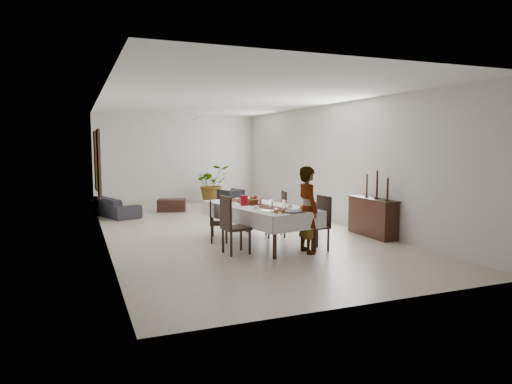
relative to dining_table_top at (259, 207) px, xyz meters
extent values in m
cube|color=#BDAD96|center=(-0.04, 2.04, -0.79)|extent=(6.00, 12.00, 0.00)
cube|color=white|center=(-0.04, 2.04, 2.41)|extent=(6.00, 12.00, 0.02)
cube|color=silver|center=(-0.04, 8.04, 0.81)|extent=(6.00, 0.02, 3.20)
cube|color=silver|center=(-0.04, -3.96, 0.81)|extent=(6.00, 0.02, 3.20)
cube|color=silver|center=(-3.04, 2.04, 0.81)|extent=(0.02, 12.00, 3.20)
cube|color=silver|center=(2.96, 2.04, 0.81)|extent=(0.02, 12.00, 3.20)
cube|color=black|center=(0.00, 0.00, 0.00)|extent=(1.59, 2.77, 0.05)
cylinder|color=black|center=(-0.22, -1.31, -0.41)|extent=(0.09, 0.09, 0.76)
cylinder|color=black|center=(0.72, -1.12, -0.41)|extent=(0.09, 0.09, 0.76)
cylinder|color=black|center=(-0.72, 1.12, -0.41)|extent=(0.09, 0.09, 0.76)
cylinder|color=black|center=(0.22, 1.31, -0.41)|extent=(0.09, 0.09, 0.76)
cube|color=silver|center=(0.00, 0.00, 0.03)|extent=(1.82, 3.00, 0.01)
cube|color=silver|center=(-0.62, -0.13, -0.13)|extent=(0.57, 2.75, 0.33)
cube|color=white|center=(0.62, 0.13, -0.13)|extent=(0.57, 2.75, 0.33)
cube|color=silver|center=(0.28, -1.37, -0.13)|extent=(1.26, 0.27, 0.33)
cube|color=white|center=(-0.28, 1.37, -0.13)|extent=(1.26, 0.27, 0.33)
cube|color=#5C231A|center=(0.00, 0.00, 0.04)|extent=(0.92, 2.74, 0.00)
cylinder|color=maroon|center=(-0.30, 0.11, 0.15)|extent=(0.19, 0.19, 0.22)
torus|color=maroon|center=(-0.39, 0.09, 0.15)|extent=(0.13, 0.05, 0.13)
cylinder|color=white|center=(0.27, -0.67, 0.13)|extent=(0.08, 0.08, 0.18)
cylinder|color=white|center=(0.01, -0.61, 0.13)|extent=(0.08, 0.08, 0.18)
cylinder|color=white|center=(0.04, 0.06, 0.13)|extent=(0.08, 0.08, 0.18)
cylinder|color=silver|center=(0.45, -0.57, 0.07)|extent=(0.10, 0.10, 0.07)
cylinder|color=silver|center=(0.45, -0.57, 0.05)|extent=(0.16, 0.16, 0.01)
cylinder|color=white|center=(-0.24, -0.44, 0.07)|extent=(0.10, 0.10, 0.07)
cylinder|color=silver|center=(-0.24, -0.44, 0.05)|extent=(0.16, 0.16, 0.01)
cylinder|color=white|center=(0.55, -0.89, 0.05)|extent=(0.26, 0.26, 0.02)
sphere|color=tan|center=(0.55, -0.89, 0.08)|extent=(0.10, 0.10, 0.10)
cylinder|color=silver|center=(-0.16, -0.86, 0.05)|extent=(0.26, 0.26, 0.02)
cylinder|color=silver|center=(-0.46, 0.52, 0.05)|extent=(0.26, 0.26, 0.02)
cylinder|color=#3D3D42|center=(0.23, -1.12, 0.05)|extent=(0.39, 0.39, 0.02)
cylinder|color=brown|center=(0.00, -1.20, 0.08)|extent=(0.07, 0.07, 0.08)
cylinder|color=#8B5914|center=(-0.12, -1.16, 0.08)|extent=(0.07, 0.07, 0.08)
cylinder|color=#8F3F14|center=(-0.09, -1.04, 0.08)|extent=(0.07, 0.07, 0.08)
cylinder|color=brown|center=(0.00, 0.28, 0.09)|extent=(0.33, 0.33, 0.11)
sphere|color=#A81024|center=(0.03, 0.30, 0.18)|extent=(0.10, 0.10, 0.10)
sphere|color=#5E7523|center=(-0.05, 0.30, 0.18)|extent=(0.09, 0.09, 0.09)
cube|color=black|center=(0.80, -0.98, -0.30)|extent=(0.50, 0.50, 0.05)
cylinder|color=black|center=(1.01, -1.15, -0.56)|extent=(0.05, 0.05, 0.46)
cylinder|color=black|center=(0.97, -0.78, -0.56)|extent=(0.05, 0.05, 0.46)
cylinder|color=black|center=(0.63, -1.19, -0.56)|extent=(0.05, 0.05, 0.46)
cylinder|color=black|center=(0.59, -0.81, -0.56)|extent=(0.05, 0.05, 0.46)
cube|color=black|center=(1.01, -0.96, 0.01)|extent=(0.09, 0.46, 0.59)
cube|color=black|center=(0.62, 0.56, -0.32)|extent=(0.54, 0.54, 0.05)
cylinder|color=black|center=(0.76, 0.34, -0.57)|extent=(0.05, 0.05, 0.44)
cylinder|color=black|center=(0.84, 0.69, -0.57)|extent=(0.05, 0.05, 0.44)
cylinder|color=black|center=(0.40, 0.42, -0.57)|extent=(0.05, 0.05, 0.44)
cylinder|color=black|center=(0.49, 0.78, -0.57)|extent=(0.05, 0.05, 0.44)
cube|color=black|center=(0.82, 0.51, -0.02)|extent=(0.14, 0.44, 0.57)
cube|color=black|center=(-0.74, -0.64, -0.29)|extent=(0.53, 0.53, 0.05)
cylinder|color=black|center=(-0.96, -0.47, -0.55)|extent=(0.05, 0.05, 0.47)
cylinder|color=black|center=(-0.92, -0.86, -0.55)|extent=(0.05, 0.05, 0.47)
cylinder|color=black|center=(-0.57, -0.43, -0.55)|extent=(0.05, 0.05, 0.47)
cylinder|color=black|center=(-0.53, -0.82, -0.55)|extent=(0.05, 0.05, 0.47)
cube|color=black|center=(-0.96, -0.67, 0.04)|extent=(0.09, 0.48, 0.61)
cube|color=black|center=(-0.75, 0.48, -0.38)|extent=(0.48, 0.48, 0.04)
cylinder|color=black|center=(-0.86, 0.68, -0.59)|extent=(0.05, 0.05, 0.39)
cylinder|color=black|center=(-0.95, 0.37, -0.59)|extent=(0.05, 0.05, 0.39)
cylinder|color=black|center=(-0.55, 0.60, -0.59)|extent=(0.05, 0.05, 0.39)
cylinder|color=black|center=(-0.64, 0.29, -0.59)|extent=(0.05, 0.05, 0.39)
cube|color=black|center=(-0.92, 0.53, -0.11)|extent=(0.14, 0.39, 0.50)
imported|color=#9A9DA3|center=(0.58, -1.08, 0.06)|extent=(0.44, 0.64, 1.70)
cube|color=black|center=(2.74, -0.19, -0.36)|extent=(0.38, 1.42, 0.85)
cube|color=black|center=(2.74, -0.19, 0.08)|extent=(0.42, 1.48, 0.03)
cylinder|color=black|center=(2.74, -0.71, 0.11)|extent=(0.09, 0.09, 0.03)
cylinder|color=black|center=(2.74, -0.71, 0.36)|extent=(0.05, 0.05, 0.47)
cylinder|color=beige|center=(2.74, -0.71, 0.63)|extent=(0.03, 0.03, 0.08)
cylinder|color=black|center=(2.74, -0.34, 0.11)|extent=(0.09, 0.09, 0.03)
cylinder|color=black|center=(2.74, -0.34, 0.43)|extent=(0.05, 0.05, 0.62)
cylinder|color=beige|center=(2.74, -0.34, 0.77)|extent=(0.03, 0.03, 0.08)
cylinder|color=black|center=(2.74, 0.04, 0.11)|extent=(0.09, 0.09, 0.03)
cylinder|color=black|center=(2.74, 0.04, 0.38)|extent=(0.05, 0.05, 0.52)
cylinder|color=beige|center=(2.74, 0.04, 0.68)|extent=(0.03, 0.03, 0.08)
imported|color=#2A282D|center=(-2.53, 5.08, -0.51)|extent=(1.34, 2.07, 0.56)
imported|color=#262428|center=(1.20, 5.52, -0.47)|extent=(0.89, 0.90, 0.64)
cube|color=black|center=(-0.80, 5.43, -0.60)|extent=(0.99, 0.80, 0.38)
imported|color=#255221|center=(1.04, 7.17, -0.11)|extent=(1.33, 1.18, 1.36)
cube|color=black|center=(-3.00, 4.24, 0.81)|extent=(0.06, 1.05, 1.85)
cube|color=silver|center=(-2.96, 4.24, 0.81)|extent=(0.01, 0.90, 1.70)
cube|color=black|center=(-3.00, 6.34, 0.81)|extent=(0.06, 1.05, 1.85)
cube|color=silver|center=(-2.96, 6.34, 0.81)|extent=(0.01, 0.90, 1.70)
cylinder|color=silver|center=(-0.04, 5.04, 2.31)|extent=(0.04, 0.04, 0.20)
cylinder|color=silver|center=(-0.04, 5.04, 2.11)|extent=(0.16, 0.16, 0.08)
cube|color=white|center=(-0.04, 5.39, 2.11)|extent=(0.10, 0.55, 0.01)
cube|color=white|center=(-0.04, 4.69, 2.11)|extent=(0.10, 0.55, 0.01)
cube|color=silver|center=(0.31, 5.04, 2.11)|extent=(0.55, 0.10, 0.01)
cube|color=white|center=(-0.39, 5.04, 2.11)|extent=(0.55, 0.10, 0.01)
camera|label=1|loc=(-3.59, -8.87, 1.33)|focal=32.00mm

